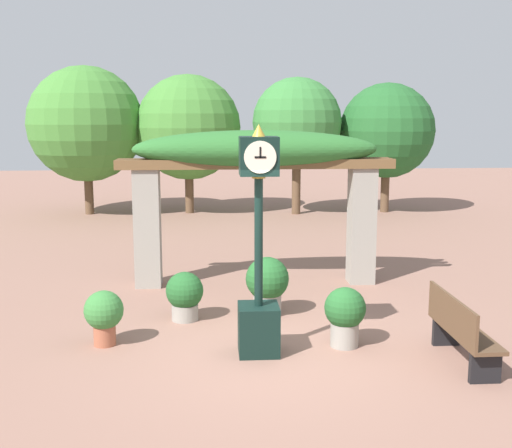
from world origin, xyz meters
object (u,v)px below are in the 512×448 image
potted_plant_near_right (267,283)px  park_bench (460,330)px  pedestal_clock (259,259)px  potted_plant_near_left (104,314)px  potted_plant_far_right (345,314)px  potted_plant_far_left (185,294)px

potted_plant_near_right → park_bench: size_ratio=0.59×
pedestal_clock → potted_plant_near_left: pedestal_clock is taller
potted_plant_near_right → potted_plant_far_right: size_ratio=1.13×
pedestal_clock → potted_plant_near_right: 1.86m
pedestal_clock → potted_plant_near_left: bearing=167.9°
park_bench → potted_plant_near_right: bearing=46.5°
pedestal_clock → potted_plant_near_right: (0.26, 1.67, -0.77)m
park_bench → potted_plant_far_left: bearing=60.8°
potted_plant_near_left → potted_plant_far_left: size_ratio=1.01×
potted_plant_far_left → potted_plant_far_right: 2.62m
pedestal_clock → park_bench: bearing=-11.6°
potted_plant_far_left → potted_plant_far_right: size_ratio=0.92×
potted_plant_near_left → potted_plant_far_left: bearing=44.0°
pedestal_clock → park_bench: size_ratio=1.90×
pedestal_clock → potted_plant_far_right: size_ratio=3.66×
potted_plant_near_right → potted_plant_far_left: 1.33m
potted_plant_far_left → park_bench: size_ratio=0.48×
potted_plant_far_right → potted_plant_near_left: bearing=175.2°
potted_plant_far_right → park_bench: (1.36, -0.70, -0.03)m
potted_plant_far_right → pedestal_clock: bearing=-171.7°
potted_plant_far_right → potted_plant_near_right: bearing=122.5°
potted_plant_near_right → park_bench: (2.31, -2.20, -0.09)m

